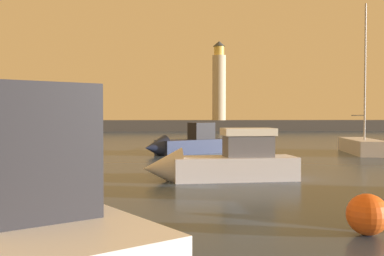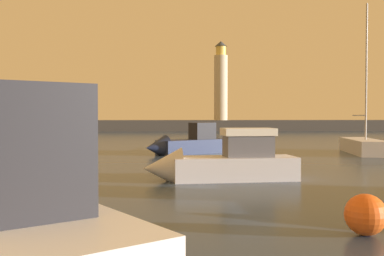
% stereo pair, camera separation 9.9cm
% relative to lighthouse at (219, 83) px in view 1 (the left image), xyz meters
% --- Properties ---
extents(ground_plane, '(222.02, 222.02, 0.00)m').
position_rel_lighthouse_xyz_m(ground_plane, '(-5.96, -37.00, -7.93)').
color(ground_plane, '#2D3D51').
extents(breakwater, '(74.65, 6.35, 1.76)m').
position_rel_lighthouse_xyz_m(breakwater, '(-5.96, 0.00, -7.05)').
color(breakwater, '#423F3D').
rests_on(breakwater, ground_plane).
extents(lighthouse, '(2.22, 2.22, 13.03)m').
position_rel_lighthouse_xyz_m(lighthouse, '(0.00, 0.00, 0.00)').
color(lighthouse, beige).
rests_on(lighthouse, breakwater).
extents(motorboat_3, '(6.16, 4.65, 2.36)m').
position_rel_lighthouse_xyz_m(motorboat_3, '(-7.71, -44.32, -7.29)').
color(motorboat_3, '#1E284C').
rests_on(motorboat_3, ground_plane).
extents(motorboat_4, '(6.28, 2.17, 2.39)m').
position_rel_lighthouse_xyz_m(motorboat_4, '(-6.94, -56.73, -7.26)').
color(motorboat_4, silver).
rests_on(motorboat_4, ground_plane).
extents(sailboat_moored, '(2.73, 6.37, 10.01)m').
position_rel_lighthouse_xyz_m(sailboat_moored, '(4.38, -44.70, -7.38)').
color(sailboat_moored, silver).
rests_on(sailboat_moored, ground_plane).
extents(mooring_buoy, '(0.91, 0.91, 0.91)m').
position_rel_lighthouse_xyz_m(mooring_buoy, '(-4.65, -65.27, -7.48)').
color(mooring_buoy, '#EA5919').
rests_on(mooring_buoy, ground_plane).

